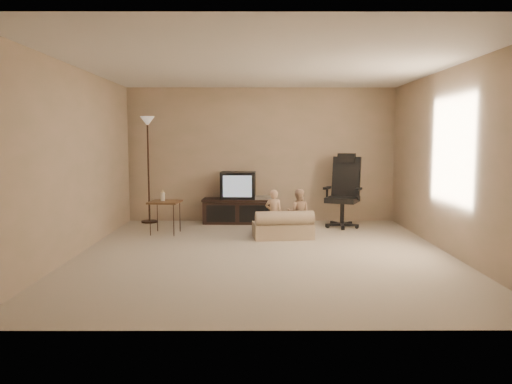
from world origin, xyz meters
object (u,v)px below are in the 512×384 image
side_table (165,202)px  toddler_right (298,213)px  office_chair (343,201)px  toddler_left (274,213)px  tv_stand (239,202)px  floor_lamp (148,146)px  child_sofa (283,227)px

side_table → toddler_right: bearing=-5.9°
office_chair → toddler_left: bearing=-119.6°
tv_stand → toddler_left: (0.60, -1.34, -0.02)m
side_table → toddler_left: toddler_left is taller
tv_stand → office_chair: size_ratio=1.04×
side_table → toddler_left: 1.80m
side_table → tv_stand: bearing=41.7°
tv_stand → toddler_right: tv_stand is taller
floor_lamp → child_sofa: floor_lamp is taller
tv_stand → toddler_left: 1.47m
tv_stand → child_sofa: size_ratio=1.39×
side_table → toddler_right: size_ratio=0.96×
office_chair → floor_lamp: bearing=-163.3°
child_sofa → floor_lamp: bearing=140.9°
tv_stand → floor_lamp: 1.96m
tv_stand → office_chair: (1.86, -0.42, 0.07)m
floor_lamp → toddler_left: size_ratio=2.60×
office_chair → toddler_left: office_chair is taller
side_table → toddler_right: toddler_right is taller
toddler_left → toddler_right: size_ratio=0.99×
child_sofa → toddler_left: size_ratio=1.28×
floor_lamp → office_chair: bearing=-7.8°
tv_stand → floor_lamp: size_ratio=0.69×
child_sofa → side_table: bearing=160.9°
office_chair → floor_lamp: floor_lamp is taller
toddler_left → toddler_right: toddler_right is taller
office_chair → toddler_right: 1.22m
child_sofa → toddler_left: (-0.14, 0.12, 0.20)m
child_sofa → toddler_left: bearing=132.9°
side_table → child_sofa: (1.92, -0.42, -0.34)m
side_table → floor_lamp: floor_lamp is taller
tv_stand → office_chair: 1.91m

